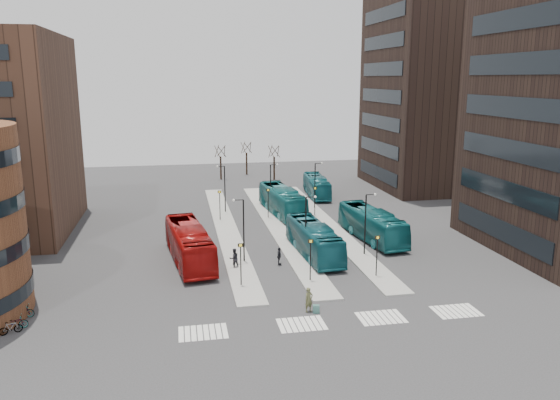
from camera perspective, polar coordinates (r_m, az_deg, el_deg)
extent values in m
plane|color=#2C2C2F|center=(36.84, 5.28, -15.30)|extent=(160.00, 160.00, 0.00)
cube|color=gray|center=(63.79, -5.62, -3.00)|extent=(2.50, 45.00, 0.15)
cube|color=gray|center=(64.56, -0.30, -2.75)|extent=(2.50, 45.00, 0.15)
cube|color=gray|center=(65.87, 4.84, -2.48)|extent=(2.50, 45.00, 0.15)
cube|color=navy|center=(41.77, 3.80, -11.29)|extent=(0.54, 0.46, 0.60)
imported|color=#950C0B|center=(52.78, -9.47, -4.53)|extent=(4.66, 13.13, 3.58)
imported|color=#12505B|center=(54.06, 3.55, -4.14)|extent=(3.34, 11.82, 3.26)
imported|color=#146165|center=(70.13, 0.22, -0.08)|extent=(4.22, 12.91, 3.53)
imported|color=#12585D|center=(60.05, 9.55, -2.53)|extent=(4.10, 12.32, 3.37)
imported|color=#145D68|center=(81.11, 3.85, 1.46)|extent=(3.48, 11.03, 3.02)
imported|color=brown|center=(41.67, 3.03, -10.37)|extent=(0.81, 0.67, 1.90)
imported|color=black|center=(50.78, -4.82, -6.09)|extent=(1.09, 0.95, 1.90)
imported|color=black|center=(51.48, -0.09, -5.89)|extent=(0.65, 1.07, 1.71)
imported|color=black|center=(50.15, 4.18, -6.46)|extent=(0.96, 1.23, 1.68)
imported|color=gray|center=(43.33, -26.07, -11.44)|extent=(1.95, 0.93, 0.98)
imported|color=gray|center=(42.70, -26.32, -11.88)|extent=(1.57, 0.99, 0.92)
imported|color=gray|center=(45.06, -25.43, -10.46)|extent=(1.88, 0.73, 0.97)
cube|color=silver|center=(39.21, -10.29, -13.63)|extent=(0.35, 2.40, 0.01)
cube|color=silver|center=(39.21, -9.65, -13.61)|extent=(0.35, 2.40, 0.01)
cube|color=silver|center=(39.22, -9.01, -13.58)|extent=(0.35, 2.40, 0.01)
cube|color=silver|center=(39.22, -8.36, -13.55)|extent=(0.35, 2.40, 0.01)
cube|color=silver|center=(39.24, -7.72, -13.52)|extent=(0.35, 2.40, 0.01)
cube|color=silver|center=(39.26, -7.08, -13.48)|extent=(0.35, 2.40, 0.01)
cube|color=silver|center=(39.28, -6.44, -13.45)|extent=(0.35, 2.40, 0.01)
cube|color=silver|center=(39.31, -5.80, -13.41)|extent=(0.35, 2.40, 0.01)
cube|color=silver|center=(39.78, 0.10, -13.01)|extent=(0.35, 2.40, 0.01)
cube|color=silver|center=(39.86, 0.72, -12.96)|extent=(0.35, 2.40, 0.01)
cube|color=silver|center=(39.94, 1.34, -12.91)|extent=(0.35, 2.40, 0.01)
cube|color=silver|center=(40.02, 1.95, -12.85)|extent=(0.35, 2.40, 0.01)
cube|color=silver|center=(40.11, 2.57, -12.80)|extent=(0.35, 2.40, 0.01)
cube|color=silver|center=(40.20, 3.18, -12.74)|extent=(0.35, 2.40, 0.01)
cube|color=silver|center=(40.30, 3.78, -12.69)|extent=(0.35, 2.40, 0.01)
cube|color=silver|center=(40.40, 4.39, -12.63)|extent=(0.35, 2.40, 0.01)
cube|color=silver|center=(41.23, 8.51, -12.20)|extent=(0.35, 2.40, 0.01)
cube|color=silver|center=(41.36, 9.08, -12.13)|extent=(0.35, 2.40, 0.01)
cube|color=silver|center=(41.50, 9.65, -12.07)|extent=(0.35, 2.40, 0.01)
cube|color=silver|center=(41.64, 10.22, -12.00)|extent=(0.35, 2.40, 0.01)
cube|color=silver|center=(41.79, 10.78, -11.93)|extent=(0.35, 2.40, 0.01)
cube|color=silver|center=(41.94, 11.34, -11.87)|extent=(0.35, 2.40, 0.01)
cube|color=silver|center=(42.09, 11.89, -11.80)|extent=(0.35, 2.40, 0.01)
cube|color=silver|center=(42.25, 12.44, -11.73)|extent=(0.35, 2.40, 0.01)
cube|color=silver|center=(43.45, 16.15, -11.23)|extent=(0.35, 2.40, 0.01)
cube|color=silver|center=(43.64, 16.67, -11.16)|extent=(0.35, 2.40, 0.01)
cube|color=silver|center=(43.83, 17.17, -11.09)|extent=(0.35, 2.40, 0.01)
cube|color=silver|center=(44.02, 17.68, -11.02)|extent=(0.35, 2.40, 0.01)
cube|color=silver|center=(44.22, 18.18, -10.94)|extent=(0.35, 2.40, 0.01)
cube|color=silver|center=(44.42, 18.67, -10.87)|extent=(0.35, 2.40, 0.01)
cube|color=silver|center=(44.62, 19.16, -10.80)|extent=(0.35, 2.40, 0.01)
cube|color=silver|center=(44.83, 19.64, -10.73)|extent=(0.35, 2.40, 0.01)
cube|color=black|center=(58.47, 21.98, -2.88)|extent=(0.12, 16.00, 2.00)
cube|color=black|center=(57.59, 22.30, 0.96)|extent=(0.12, 16.00, 2.00)
cube|color=black|center=(56.98, 22.64, 4.90)|extent=(0.12, 16.00, 2.00)
cube|color=black|center=(56.64, 22.99, 8.91)|extent=(0.12, 16.00, 2.00)
cube|color=black|center=(56.59, 23.34, 12.94)|extent=(0.12, 16.00, 2.00)
cube|color=black|center=(56.82, 23.71, 16.96)|extent=(0.12, 16.00, 2.00)
cube|color=black|center=(91.11, 16.50, 10.76)|extent=(20.00, 20.00, 30.00)
cube|color=black|center=(88.23, 10.15, 2.86)|extent=(0.12, 16.00, 2.00)
cube|color=black|center=(87.65, 10.25, 5.44)|extent=(0.12, 16.00, 2.00)
cube|color=black|center=(87.25, 10.36, 8.04)|extent=(0.12, 16.00, 2.00)
cube|color=black|center=(87.03, 10.46, 10.67)|extent=(0.12, 16.00, 2.00)
cube|color=black|center=(87.00, 10.57, 13.30)|extent=(0.12, 16.00, 2.00)
cube|color=black|center=(87.15, 10.68, 15.93)|extent=(0.12, 16.00, 2.00)
cube|color=black|center=(87.48, 10.79, 18.54)|extent=(0.12, 16.00, 2.00)
cylinder|color=black|center=(46.11, -4.12, -6.80)|extent=(0.10, 0.10, 3.50)
cube|color=black|center=(45.56, -4.15, -4.72)|extent=(0.45, 0.10, 0.30)
cube|color=yellow|center=(45.50, -4.14, -4.75)|extent=(0.20, 0.02, 0.20)
cylinder|color=black|center=(67.17, -6.30, -0.61)|extent=(0.10, 0.10, 3.50)
cube|color=black|center=(66.79, -6.34, 0.85)|extent=(0.45, 0.10, 0.30)
cube|color=yellow|center=(66.73, -6.34, 0.84)|extent=(0.20, 0.02, 0.20)
cylinder|color=black|center=(47.12, 3.19, -6.35)|extent=(0.10, 0.10, 3.50)
cube|color=black|center=(46.58, 3.22, -4.32)|extent=(0.45, 0.10, 0.30)
cube|color=yellow|center=(46.53, 3.24, -4.34)|extent=(0.20, 0.02, 0.20)
cylinder|color=black|center=(67.87, -1.25, -0.39)|extent=(0.10, 0.10, 3.50)
cube|color=black|center=(67.49, -1.26, 1.05)|extent=(0.45, 0.10, 0.30)
cube|color=yellow|center=(67.43, -1.25, 1.04)|extent=(0.20, 0.02, 0.20)
cylinder|color=black|center=(48.85, 10.08, -5.84)|extent=(0.10, 0.10, 3.50)
cube|color=black|center=(48.33, 10.16, -3.87)|extent=(0.45, 0.10, 0.30)
cube|color=yellow|center=(48.28, 10.18, -3.89)|extent=(0.20, 0.02, 0.20)
cylinder|color=black|center=(69.08, 3.67, -0.18)|extent=(0.10, 0.10, 3.50)
cube|color=black|center=(68.71, 3.69, 1.24)|extent=(0.45, 0.10, 0.30)
cube|color=yellow|center=(68.65, 3.70, 1.23)|extent=(0.20, 0.02, 0.20)
cylinder|color=black|center=(51.53, -3.81, -3.23)|extent=(0.14, 0.14, 6.00)
cylinder|color=black|center=(50.74, -4.36, 0.00)|extent=(0.90, 0.08, 0.08)
sphere|color=silver|center=(50.69, -4.87, -0.02)|extent=(0.24, 0.24, 0.24)
cylinder|color=black|center=(70.88, -5.78, 1.14)|extent=(0.14, 0.14, 6.00)
cylinder|color=black|center=(70.30, -6.20, 3.52)|extent=(0.90, 0.08, 0.08)
sphere|color=silver|center=(70.27, -6.57, 3.51)|extent=(0.24, 0.24, 0.24)
cylinder|color=black|center=(52.54, 2.71, -2.90)|extent=(0.14, 0.14, 6.00)
cylinder|color=black|center=(51.92, 3.22, 0.32)|extent=(0.90, 0.08, 0.08)
sphere|color=silver|center=(52.03, 3.70, 0.33)|extent=(0.24, 0.24, 0.24)
cylinder|color=black|center=(71.62, -0.99, 1.33)|extent=(0.14, 0.14, 6.00)
cylinder|color=black|center=(71.17, -0.64, 3.71)|extent=(0.90, 0.08, 0.08)
sphere|color=silver|center=(71.25, -0.29, 3.72)|extent=(0.24, 0.24, 0.24)
cylinder|color=black|center=(54.21, 8.89, -2.55)|extent=(0.14, 0.14, 6.00)
cylinder|color=black|center=(53.66, 9.45, 0.57)|extent=(0.90, 0.08, 0.08)
sphere|color=silver|center=(53.82, 9.90, 0.58)|extent=(0.24, 0.24, 0.24)
cylinder|color=black|center=(72.85, 3.66, 1.50)|extent=(0.14, 0.14, 6.00)
cylinder|color=black|center=(72.44, 4.04, 3.84)|extent=(0.90, 0.08, 0.08)
sphere|color=silver|center=(72.56, 4.39, 3.84)|extent=(0.24, 0.24, 0.24)
cylinder|color=black|center=(94.73, -6.20, 3.34)|extent=(0.30, 0.30, 4.00)
cylinder|color=black|center=(94.36, -5.82, 5.10)|extent=(0.10, 1.56, 1.95)
cylinder|color=black|center=(94.98, -6.15, 5.14)|extent=(1.48, 0.59, 1.97)
cylinder|color=black|center=(94.67, -6.61, 5.10)|extent=(0.90, 1.31, 1.99)
cylinder|color=black|center=(93.86, -6.57, 5.04)|extent=(0.89, 1.31, 1.99)
cylinder|color=black|center=(93.66, -6.08, 5.03)|extent=(1.48, 0.58, 1.97)
cylinder|color=black|center=(99.16, -3.51, 3.81)|extent=(0.30, 0.30, 4.00)
cylinder|color=black|center=(98.84, -3.12, 5.49)|extent=(0.10, 1.56, 1.95)
cylinder|color=black|center=(99.44, -3.45, 5.53)|extent=(1.48, 0.59, 1.97)
cylinder|color=black|center=(99.09, -3.89, 5.49)|extent=(0.90, 1.31, 1.99)
cylinder|color=black|center=(98.28, -3.83, 5.44)|extent=(0.89, 1.31, 1.99)
cylinder|color=black|center=(98.13, -3.35, 5.43)|extent=(1.48, 0.58, 1.97)
cylinder|color=black|center=(93.89, -0.61, 3.33)|extent=(0.30, 0.30, 4.00)
cylinder|color=black|center=(93.59, -0.20, 5.10)|extent=(0.10, 1.56, 1.95)
cylinder|color=black|center=(94.15, -0.56, 5.14)|extent=(1.48, 0.59, 1.97)
cylinder|color=black|center=(93.77, -1.00, 5.11)|extent=(0.90, 1.31, 1.99)
cylinder|color=black|center=(92.97, -0.92, 5.05)|extent=(0.89, 1.31, 1.99)
cylinder|color=black|center=(92.85, -0.42, 5.04)|extent=(1.48, 0.58, 1.97)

